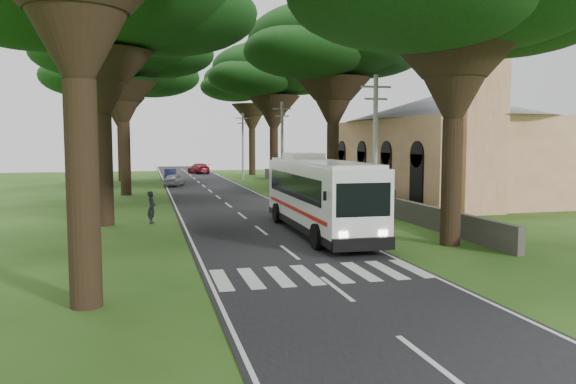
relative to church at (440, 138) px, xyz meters
The scene contains 18 objects.
ground 28.42m from the church, 129.66° to the right, with size 140.00×140.00×0.00m, color #294D16.
road 18.84m from the church, 169.06° to the left, with size 8.00×120.00×0.04m, color black.
crosswalk 29.96m from the church, 127.19° to the right, with size 8.00×3.00×0.01m, color silver.
property_wall 10.16m from the church, 164.52° to the left, with size 0.35×50.00×1.20m, color #383533.
church is the anchor object (origin of this frame).
pole_near 19.88m from the church, 128.50° to the right, with size 1.60×0.24×8.00m.
pole_mid 13.16m from the church, 160.19° to the left, with size 1.60×0.24×8.00m.
pole_far 27.41m from the church, 116.82° to the left, with size 1.60×0.24×8.00m.
tree_l_midb 27.86m from the church, 161.57° to the left, with size 13.23×13.23×15.77m.
tree_l_far 38.18m from the church, 134.90° to the left, with size 15.54×15.54×16.23m.
tree_r_mida 12.25m from the church, behind, with size 12.87×12.87×14.93m.
tree_r_midb 20.74m from the church, 122.20° to the left, with size 12.97×12.97×15.07m.
tree_r_far 36.57m from the church, 105.20° to the left, with size 13.10×13.10×15.79m.
coach_bus 21.50m from the church, 135.37° to the right, with size 3.14×12.64×3.71m.
distant_car_a 27.29m from the church, 140.72° to the left, with size 1.51×3.76×1.28m, color #B2B3B7.
distant_car_b 34.35m from the church, 127.67° to the left, with size 1.40×4.02×1.32m, color navy.
distant_car_c 42.60m from the church, 112.62° to the left, with size 2.04×5.02×1.46m, color maroon.
pedestrian 25.57m from the church, 157.83° to the right, with size 0.68×0.44×1.86m, color black.
Camera 1 is at (-5.77, -20.51, 4.69)m, focal length 35.00 mm.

